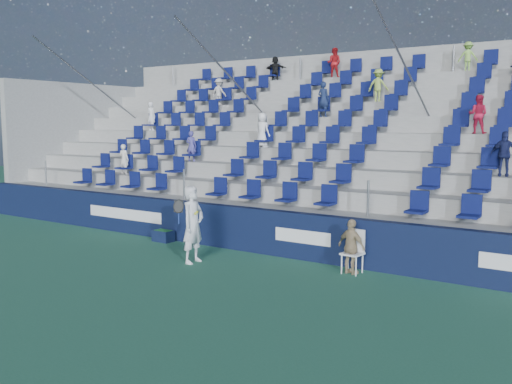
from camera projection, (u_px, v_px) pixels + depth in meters
ground at (180, 278)px, 12.96m from camera, size 70.00×70.00×0.00m
sponsor_wall at (257, 230)px, 15.47m from camera, size 24.00×0.32×1.20m
grandstand at (340, 163)px, 19.48m from camera, size 24.00×8.17×6.63m
tennis_player at (193, 224)px, 14.26m from camera, size 0.69×0.74×1.95m
line_judge_chair at (354, 248)px, 13.35m from camera, size 0.49×0.50×1.02m
line_judge at (352, 247)px, 13.22m from camera, size 0.81×0.51×1.29m
ball_bin at (163, 235)px, 16.92m from camera, size 0.62×0.41×0.34m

